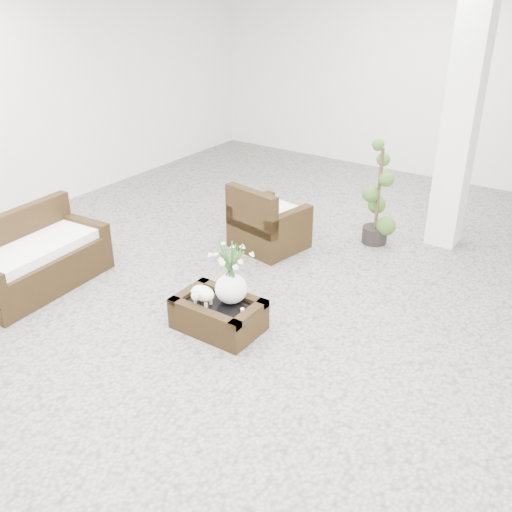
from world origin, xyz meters
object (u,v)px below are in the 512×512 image
Objects in this scene: coffee_table at (219,316)px; loveseat at (35,253)px; topiary at (379,194)px; armchair at (269,216)px.

loveseat is at bearing -168.08° from coffee_table.
topiary is (2.80, 3.45, 0.28)m from loveseat.
coffee_table is at bearing 119.31° from armchair.
armchair is 3.00m from loveseat.
topiary reaches higher than coffee_table.
armchair reaches higher than coffee_table.
armchair is at bearing -37.65° from loveseat.
loveseat is (-2.34, -0.49, 0.29)m from coffee_table.
loveseat reaches higher than coffee_table.
armchair is 1.51m from topiary.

